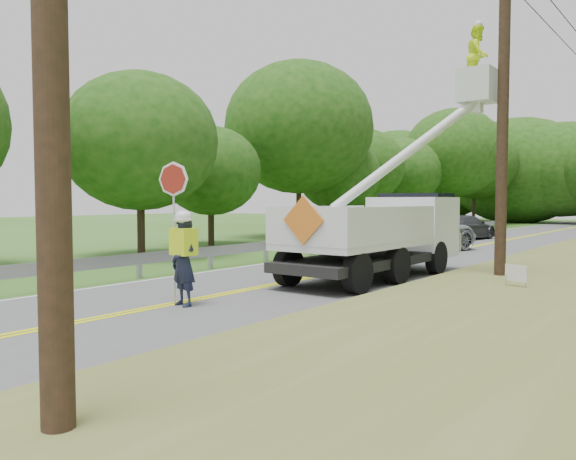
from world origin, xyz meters
The scene contains 11 objects.
ground centered at (0.00, 0.00, 0.00)m, with size 140.00×140.00×0.00m, color #355F19.
road centered at (0.00, 14.00, 0.01)m, with size 7.20×96.00×0.03m.
guardrail centered at (-4.02, 14.91, 0.55)m, with size 0.18×48.00×0.77m.
utility_poles centered at (5.00, 17.02, 5.27)m, with size 1.60×43.30×10.00m.
treeline_left centered at (-10.47, 30.18, 5.81)m, with size 11.12×56.91×10.89m.
flagger centered at (0.38, 1.70, 1.15)m, with size 1.21×0.57×3.19m.
bucket_truck centered at (1.80, 9.14, 1.61)m, with size 4.45×7.40×7.13m.
suv_silver centered at (-1.32, 17.48, 0.91)m, with size 2.96×6.42×1.78m, color #A2A5A8.
suv_darkgrey centered at (-2.18, 26.25, 0.75)m, with size 2.06×5.06×1.47m, color #3A3B43.
stop_sign_permanent centered at (-4.78, 19.98, 1.53)m, with size 0.48×0.18×2.34m.
yard_sign centered at (5.93, 7.11, 0.59)m, with size 0.54×0.20×0.81m.
Camera 1 is at (9.62, -6.69, 2.33)m, focal length 35.09 mm.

